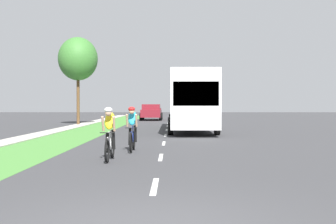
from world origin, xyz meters
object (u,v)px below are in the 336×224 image
object	(u,v)px
bus_white	(191,99)
pickup_maroon	(151,112)
street_tree_near	(78,59)
cyclist_trailing	(132,128)
cyclist_lead	(110,133)

from	to	relation	value
bus_white	pickup_maroon	world-z (taller)	bus_white
pickup_maroon	street_tree_near	bearing A→B (deg)	-118.19
cyclist_trailing	street_tree_near	distance (m)	20.22
pickup_maroon	street_tree_near	world-z (taller)	street_tree_near
bus_white	pickup_maroon	distance (m)	17.47
cyclist_trailing	street_tree_near	xyz separation A→B (m)	(-6.09, 18.76, 4.43)
pickup_maroon	street_tree_near	distance (m)	12.17
cyclist_trailing	street_tree_near	size ratio (longest dim) A/B	0.25
street_tree_near	pickup_maroon	bearing A→B (deg)	61.81
cyclist_lead	pickup_maroon	bearing A→B (deg)	90.54
pickup_maroon	cyclist_lead	bearing A→B (deg)	-89.46
cyclist_lead	cyclist_trailing	size ratio (longest dim) A/B	1.00
cyclist_trailing	street_tree_near	bearing A→B (deg)	107.99
cyclist_lead	street_tree_near	xyz separation A→B (m)	(-5.65, 21.18, 4.43)
pickup_maroon	cyclist_trailing	bearing A→B (deg)	-88.54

